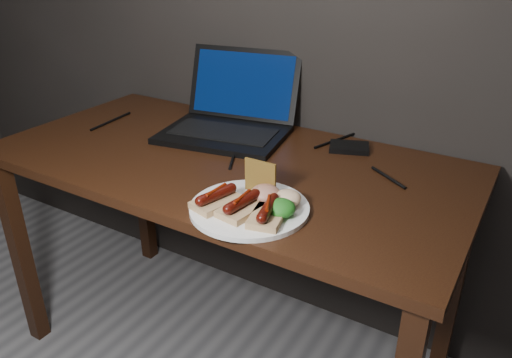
% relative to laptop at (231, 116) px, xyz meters
% --- Properties ---
extents(desk, '(1.40, 0.70, 0.75)m').
position_rel_laptop_xyz_m(desk, '(0.11, -0.19, -0.14)').
color(desk, '#341E0D').
rests_on(desk, ground).
extents(laptop, '(0.45, 0.43, 0.25)m').
position_rel_laptop_xyz_m(laptop, '(0.00, 0.00, 0.00)').
color(laptop, black).
rests_on(laptop, desk).
extents(hard_drive, '(0.14, 0.12, 0.02)m').
position_rel_laptop_xyz_m(hard_drive, '(0.40, 0.05, -0.04)').
color(hard_drive, black).
rests_on(hard_drive, desk).
extents(desk_cables, '(1.04, 0.47, 0.01)m').
position_rel_laptop_xyz_m(desk_cables, '(0.13, -0.07, -0.05)').
color(desk_cables, black).
rests_on(desk_cables, desk).
extents(plate, '(0.36, 0.36, 0.01)m').
position_rel_laptop_xyz_m(plate, '(0.33, -0.42, -0.05)').
color(plate, white).
rests_on(plate, desk).
extents(bread_sausage_left, '(0.10, 0.13, 0.04)m').
position_rel_laptop_xyz_m(bread_sausage_left, '(0.27, -0.46, -0.02)').
color(bread_sausage_left, '#D9B67F').
rests_on(bread_sausage_left, plate).
extents(bread_sausage_center, '(0.09, 0.12, 0.04)m').
position_rel_laptop_xyz_m(bread_sausage_center, '(0.34, -0.46, -0.02)').
color(bread_sausage_center, '#D9B67F').
rests_on(bread_sausage_center, plate).
extents(bread_sausage_right, '(0.09, 0.13, 0.04)m').
position_rel_laptop_xyz_m(bread_sausage_right, '(0.40, -0.45, -0.02)').
color(bread_sausage_right, '#D9B67F').
rests_on(bread_sausage_right, plate).
extents(crispbread, '(0.09, 0.01, 0.08)m').
position_rel_laptop_xyz_m(crispbread, '(0.32, -0.35, 0.00)').
color(crispbread, olive).
rests_on(crispbread, plate).
extents(salad_greens, '(0.07, 0.07, 0.04)m').
position_rel_laptop_xyz_m(salad_greens, '(0.42, -0.42, -0.02)').
color(salad_greens, '#115815').
rests_on(salad_greens, plate).
extents(salsa_mound, '(0.07, 0.07, 0.04)m').
position_rel_laptop_xyz_m(salsa_mound, '(0.35, -0.38, -0.02)').
color(salsa_mound, maroon).
rests_on(salsa_mound, plate).
extents(coleslaw_mound, '(0.06, 0.06, 0.04)m').
position_rel_laptop_xyz_m(coleslaw_mound, '(0.41, -0.37, -0.02)').
color(coleslaw_mound, silver).
rests_on(coleslaw_mound, plate).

